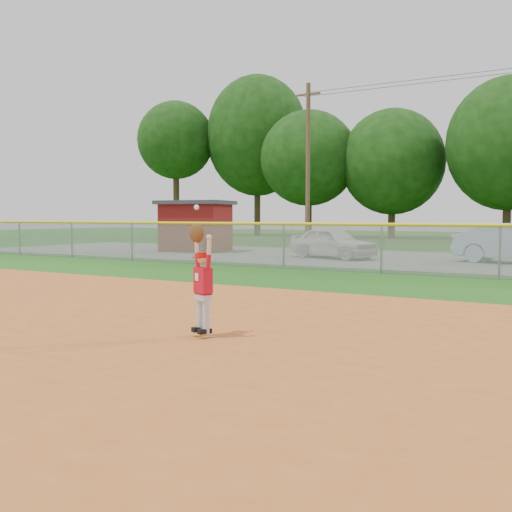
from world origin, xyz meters
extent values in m
plane|color=#1B4E11|center=(0.00, 0.00, 0.00)|extent=(120.00, 120.00, 0.00)
cube|color=#A9521E|center=(0.00, -3.00, 0.02)|extent=(24.00, 16.00, 0.04)
cube|color=slate|center=(0.00, 16.00, 0.01)|extent=(44.00, 10.00, 0.03)
imported|color=silver|center=(-3.59, 14.91, 0.67)|extent=(4.05, 2.52, 1.29)
cube|color=#600F0D|center=(-11.19, 15.88, 1.16)|extent=(3.28, 2.66, 2.32)
cube|color=#333338|center=(-11.19, 15.88, 2.41)|extent=(3.71, 3.09, 0.19)
cube|color=gray|center=(0.00, 10.00, 0.75)|extent=(40.00, 0.03, 1.50)
cylinder|color=yellow|center=(0.00, 10.00, 1.50)|extent=(40.00, 0.10, 0.10)
cylinder|color=gray|center=(-16.67, 10.00, 0.75)|extent=(0.06, 0.06, 1.50)
cylinder|color=gray|center=(-13.33, 10.00, 0.75)|extent=(0.06, 0.06, 1.50)
cylinder|color=gray|center=(-10.00, 10.00, 0.75)|extent=(0.06, 0.06, 1.50)
cylinder|color=gray|center=(-6.67, 10.00, 0.75)|extent=(0.06, 0.06, 1.50)
cylinder|color=gray|center=(-3.33, 10.00, 0.75)|extent=(0.06, 0.06, 1.50)
cylinder|color=gray|center=(0.00, 10.00, 0.75)|extent=(0.06, 0.06, 1.50)
cylinder|color=gray|center=(3.33, 10.00, 0.75)|extent=(0.06, 0.06, 1.50)
cylinder|color=#4C3823|center=(-8.00, 22.00, 4.50)|extent=(0.24, 0.24, 9.00)
cube|color=#4C3823|center=(-8.00, 22.00, 8.40)|extent=(1.40, 0.10, 0.10)
cylinder|color=black|center=(1.00, 22.00, 8.30)|extent=(18.50, 0.02, 0.02)
cylinder|color=black|center=(1.00, 22.00, 8.50)|extent=(18.50, 0.02, 0.02)
cylinder|color=#422D1C|center=(-27.25, 35.02, 2.93)|extent=(0.56, 0.56, 5.87)
ellipsoid|color=#193F0F|center=(-27.25, 35.02, 8.67)|extent=(6.95, 6.95, 7.05)
cylinder|color=#422D1C|center=(-20.61, 38.40, 3.05)|extent=(0.56, 0.56, 6.10)
ellipsoid|color=#193F0F|center=(-20.61, 38.40, 9.01)|extent=(9.19, 9.19, 10.85)
cylinder|color=#422D1C|center=(-14.62, 36.53, 2.22)|extent=(0.56, 0.56, 4.43)
ellipsoid|color=#193F0F|center=(-14.62, 36.53, 6.55)|extent=(8.01, 8.01, 7.88)
cylinder|color=#422D1C|center=(-8.07, 38.17, 2.05)|extent=(0.56, 0.56, 4.11)
ellipsoid|color=#193F0F|center=(-8.07, 38.17, 6.07)|extent=(8.19, 8.19, 8.39)
cylinder|color=#422D1C|center=(0.53, 37.14, 2.32)|extent=(0.56, 0.56, 4.64)
ellipsoid|color=#193F0F|center=(0.53, 37.14, 6.86)|extent=(8.57, 8.57, 9.43)
cylinder|color=silver|center=(0.60, -0.27, 0.34)|extent=(0.14, 0.14, 0.48)
cylinder|color=silver|center=(0.75, -0.34, 0.34)|extent=(0.14, 0.14, 0.48)
cube|color=black|center=(0.59, -0.30, 0.14)|extent=(0.17, 0.21, 0.07)
cube|color=black|center=(0.74, -0.37, 0.14)|extent=(0.17, 0.21, 0.07)
cube|color=silver|center=(0.68, -0.31, 0.61)|extent=(0.28, 0.23, 0.10)
cube|color=maroon|center=(0.68, -0.31, 0.67)|extent=(0.29, 0.24, 0.04)
cube|color=#B40C1E|center=(0.68, -0.31, 0.85)|extent=(0.32, 0.26, 0.36)
cube|color=white|center=(0.61, -0.37, 0.90)|extent=(0.08, 0.04, 0.11)
sphere|color=beige|center=(0.68, -0.31, 1.16)|extent=(0.22, 0.22, 0.16)
cylinder|color=#B4100B|center=(0.68, -0.31, 1.21)|extent=(0.22, 0.22, 0.08)
cube|color=#B4100B|center=(0.64, -0.39, 1.17)|extent=(0.15, 0.14, 0.02)
cylinder|color=#B40C1E|center=(0.54, -0.24, 1.13)|extent=(0.11, 0.10, 0.20)
cylinder|color=beige|center=(0.52, -0.24, 1.33)|extent=(0.09, 0.08, 0.21)
ellipsoid|color=#4C2D14|center=(0.52, -0.24, 1.51)|extent=(0.27, 0.21, 0.29)
sphere|color=white|center=(0.52, -0.24, 1.88)|extent=(0.10, 0.10, 0.07)
cylinder|color=#B40C1E|center=(0.82, -0.37, 1.13)|extent=(0.11, 0.10, 0.20)
cylinder|color=beige|center=(0.83, -0.38, 1.33)|extent=(0.09, 0.08, 0.21)
sphere|color=beige|center=(0.83, -0.38, 1.46)|extent=(0.10, 0.10, 0.08)
camera|label=1|loc=(5.31, -6.86, 1.75)|focal=40.00mm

